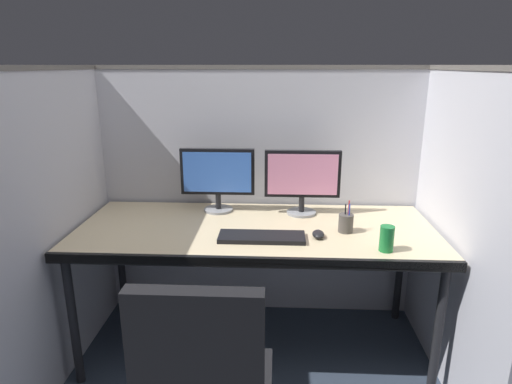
{
  "coord_description": "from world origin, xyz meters",
  "views": [
    {
      "loc": [
        0.11,
        -1.87,
        1.57
      ],
      "look_at": [
        0.0,
        0.35,
        0.92
      ],
      "focal_mm": 30.4,
      "sensor_mm": 36.0,
      "label": 1
    }
  ],
  "objects_px": {
    "pen_cup": "(346,223)",
    "computer_mouse": "(318,234)",
    "monitor_left": "(218,176)",
    "monitor_right": "(302,178)",
    "desk": "(255,236)",
    "soda_can": "(387,239)",
    "keyboard_main": "(262,237)"
  },
  "relations": [
    {
      "from": "desk",
      "to": "keyboard_main",
      "type": "xyz_separation_m",
      "value": [
        0.04,
        -0.16,
        0.06
      ]
    },
    {
      "from": "soda_can",
      "to": "keyboard_main",
      "type": "bearing_deg",
      "value": 169.12
    },
    {
      "from": "monitor_left",
      "to": "monitor_right",
      "type": "height_order",
      "value": "same"
    },
    {
      "from": "desk",
      "to": "soda_can",
      "type": "distance_m",
      "value": 0.69
    },
    {
      "from": "monitor_left",
      "to": "keyboard_main",
      "type": "distance_m",
      "value": 0.54
    },
    {
      "from": "monitor_left",
      "to": "monitor_right",
      "type": "relative_size",
      "value": 1.0
    },
    {
      "from": "keyboard_main",
      "to": "computer_mouse",
      "type": "distance_m",
      "value": 0.29
    },
    {
      "from": "keyboard_main",
      "to": "soda_can",
      "type": "bearing_deg",
      "value": -10.88
    },
    {
      "from": "monitor_right",
      "to": "computer_mouse",
      "type": "xyz_separation_m",
      "value": [
        0.07,
        -0.36,
        -0.2
      ]
    },
    {
      "from": "desk",
      "to": "keyboard_main",
      "type": "height_order",
      "value": "keyboard_main"
    },
    {
      "from": "soda_can",
      "to": "pen_cup",
      "type": "xyz_separation_m",
      "value": [
        -0.15,
        0.23,
        -0.01
      ]
    },
    {
      "from": "desk",
      "to": "pen_cup",
      "type": "distance_m",
      "value": 0.48
    },
    {
      "from": "keyboard_main",
      "to": "soda_can",
      "type": "height_order",
      "value": "soda_can"
    },
    {
      "from": "monitor_left",
      "to": "pen_cup",
      "type": "bearing_deg",
      "value": -23.3
    },
    {
      "from": "keyboard_main",
      "to": "pen_cup",
      "type": "relative_size",
      "value": 2.55
    },
    {
      "from": "desk",
      "to": "computer_mouse",
      "type": "bearing_deg",
      "value": -20.42
    },
    {
      "from": "desk",
      "to": "monitor_left",
      "type": "height_order",
      "value": "monitor_left"
    },
    {
      "from": "monitor_right",
      "to": "computer_mouse",
      "type": "distance_m",
      "value": 0.42
    },
    {
      "from": "monitor_left",
      "to": "soda_can",
      "type": "distance_m",
      "value": 1.02
    },
    {
      "from": "computer_mouse",
      "to": "soda_can",
      "type": "distance_m",
      "value": 0.34
    },
    {
      "from": "pen_cup",
      "to": "computer_mouse",
      "type": "bearing_deg",
      "value": -150.42
    },
    {
      "from": "soda_can",
      "to": "monitor_right",
      "type": "bearing_deg",
      "value": 125.97
    },
    {
      "from": "keyboard_main",
      "to": "pen_cup",
      "type": "xyz_separation_m",
      "value": [
        0.43,
        0.12,
        0.04
      ]
    },
    {
      "from": "desk",
      "to": "computer_mouse",
      "type": "xyz_separation_m",
      "value": [
        0.32,
        -0.12,
        0.07
      ]
    },
    {
      "from": "monitor_right",
      "to": "desk",
      "type": "bearing_deg",
      "value": -137.02
    },
    {
      "from": "monitor_right",
      "to": "pen_cup",
      "type": "height_order",
      "value": "monitor_right"
    },
    {
      "from": "soda_can",
      "to": "pen_cup",
      "type": "relative_size",
      "value": 0.72
    },
    {
      "from": "monitor_right",
      "to": "keyboard_main",
      "type": "height_order",
      "value": "monitor_right"
    },
    {
      "from": "desk",
      "to": "soda_can",
      "type": "bearing_deg",
      "value": -23.29
    },
    {
      "from": "monitor_right",
      "to": "computer_mouse",
      "type": "height_order",
      "value": "monitor_right"
    },
    {
      "from": "desk",
      "to": "computer_mouse",
      "type": "relative_size",
      "value": 19.79
    },
    {
      "from": "desk",
      "to": "monitor_right",
      "type": "xyz_separation_m",
      "value": [
        0.26,
        0.24,
        0.27
      ]
    }
  ]
}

